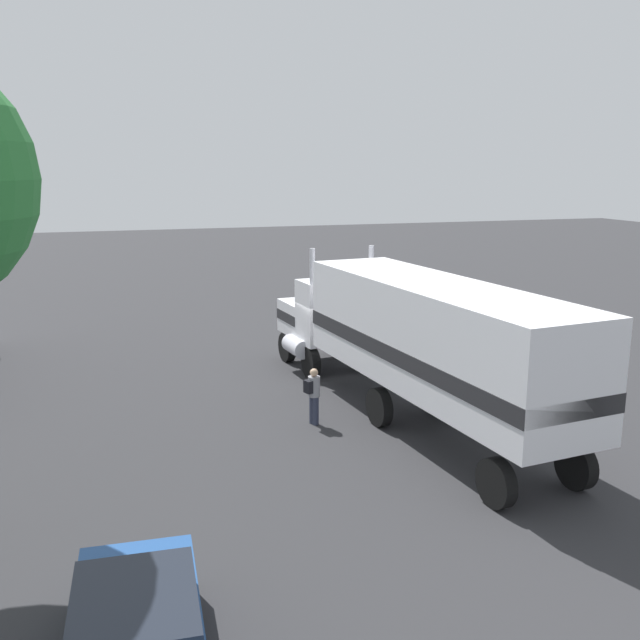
# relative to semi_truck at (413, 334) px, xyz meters

# --- Properties ---
(ground_plane) EXTENTS (120.00, 120.00, 0.00)m
(ground_plane) POSITION_rel_semi_truck_xyz_m (5.19, 0.67, -2.52)
(ground_plane) COLOR #2D2D30
(lane_stripe_near) EXTENTS (4.39, 0.71, 0.01)m
(lane_stripe_near) POSITION_rel_semi_truck_xyz_m (1.36, -2.83, -2.52)
(lane_stripe_near) COLOR silver
(lane_stripe_near) RESTS_ON ground_plane
(lane_stripe_mid) EXTENTS (4.39, 0.65, 0.01)m
(lane_stripe_mid) POSITION_rel_semi_truck_xyz_m (2.57, -5.19, -2.52)
(lane_stripe_mid) COLOR silver
(lane_stripe_mid) RESTS_ON ground_plane
(semi_truck) EXTENTS (14.35, 4.26, 4.50)m
(semi_truck) POSITION_rel_semi_truck_xyz_m (0.00, 0.00, 0.00)
(semi_truck) COLOR white
(semi_truck) RESTS_ON ground_plane
(person_bystander) EXTENTS (0.39, 0.48, 1.63)m
(person_bystander) POSITION_rel_semi_truck_xyz_m (0.44, 2.80, -1.63)
(person_bystander) COLOR #2D3347
(person_bystander) RESTS_ON ground_plane
(parked_car) EXTENTS (4.49, 2.04, 1.57)m
(parked_car) POSITION_rel_semi_truck_xyz_m (-8.68, 8.12, -1.72)
(parked_car) COLOR #234C8C
(parked_car) RESTS_ON ground_plane
(motorcycle) EXTENTS (2.11, 0.37, 1.12)m
(motorcycle) POSITION_rel_semi_truck_xyz_m (-0.77, -3.39, -2.04)
(motorcycle) COLOR black
(motorcycle) RESTS_ON ground_plane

